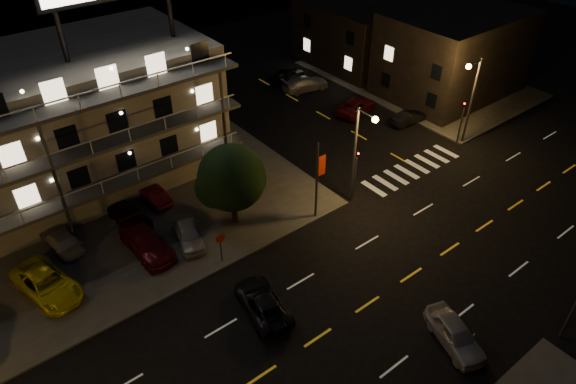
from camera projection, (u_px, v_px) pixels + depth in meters
ground at (343, 321)px, 30.29m from camera, size 140.00×140.00×0.00m
curb_nw at (2, 240)px, 35.94m from camera, size 44.00×24.00×0.15m
curb_ne at (417, 78)px, 57.80m from camera, size 16.00×24.00×0.15m
motel at (23, 134)px, 37.28m from camera, size 28.00×13.80×18.10m
side_bldg_front at (453, 53)px, 52.78m from camera, size 14.06×10.00×8.50m
side_bldg_back at (369, 29)px, 60.82m from camera, size 14.06×12.00×7.00m
streetlight_nc at (359, 147)px, 36.58m from camera, size 0.44×1.92×8.00m
streetlight_ne at (471, 93)px, 43.59m from camera, size 1.92×0.44×8.00m
signal_nw at (356, 169)px, 38.61m from camera, size 0.20×0.27×4.60m
signal_sw at (575, 306)px, 27.86m from camera, size 0.20×0.27×4.60m
signal_ne at (462, 118)px, 45.07m from camera, size 0.27×0.20×4.60m
banner_north at (318, 179)px, 36.09m from camera, size 0.83×0.16×6.40m
stop_sign at (221, 243)px, 33.20m from camera, size 0.91×0.11×2.61m
tree at (231, 179)px, 35.27m from camera, size 4.94×4.76×6.22m
lot_car_2 at (47, 284)px, 31.45m from camera, size 3.60×5.77×1.49m
lot_car_3 at (146, 242)px, 34.46m from camera, size 2.30×5.32×1.53m
lot_car_4 at (189, 234)px, 35.28m from camera, size 2.72×4.34×1.38m
lot_car_7 at (61, 239)px, 34.94m from camera, size 2.29×4.54×1.26m
lot_car_8 at (129, 215)px, 36.92m from camera, size 2.21×4.38×1.43m
lot_car_9 at (152, 194)px, 39.01m from camera, size 1.69×4.01×1.29m
side_car_0 at (409, 118)px, 49.20m from camera, size 3.80×1.58×1.22m
side_car_1 at (356, 106)px, 50.99m from camera, size 5.26×3.27×1.36m
side_car_2 at (305, 83)px, 55.15m from camera, size 5.45×3.03×1.49m
side_car_3 at (287, 75)px, 56.86m from camera, size 4.63×2.30×1.52m
road_car_east at (455, 334)px, 28.61m from camera, size 3.02×4.64×1.47m
road_car_west at (263, 303)px, 30.53m from camera, size 3.08×5.14×1.34m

